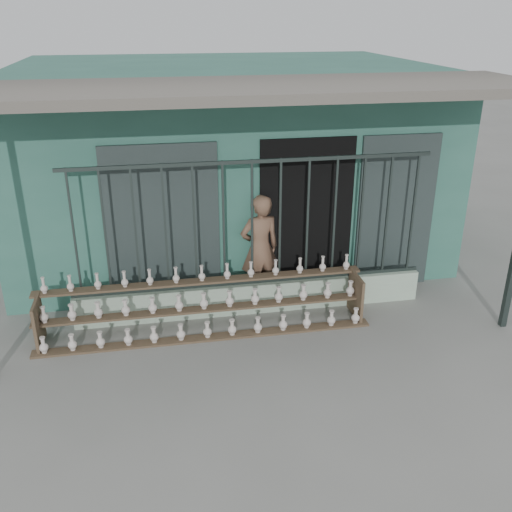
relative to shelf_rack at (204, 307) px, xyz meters
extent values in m
plane|color=slate|center=(0.73, -0.88, -0.36)|extent=(60.00, 60.00, 0.00)
cube|color=#2E6253|center=(0.73, 3.42, 1.24)|extent=(7.00, 5.00, 3.20)
cube|color=black|center=(1.63, 0.94, 0.84)|extent=(1.40, 0.12, 2.40)
cube|color=#212C2B|center=(-0.47, 0.90, 0.84)|extent=(1.60, 0.08, 2.40)
cube|color=#212C2B|center=(3.03, 0.90, 0.84)|extent=(1.20, 0.08, 2.40)
cube|color=#59544C|center=(0.73, 0.32, 2.79)|extent=(7.40, 2.00, 0.12)
cube|color=#A2BEA3|center=(0.73, 0.42, -0.14)|extent=(5.00, 0.20, 0.45)
cube|color=#283330|center=(-1.62, 0.42, 0.99)|extent=(0.03, 0.03, 1.80)
cube|color=#283330|center=(-1.23, 0.42, 0.99)|extent=(0.03, 0.03, 1.80)
cube|color=#283330|center=(-0.84, 0.42, 0.99)|extent=(0.03, 0.03, 1.80)
cube|color=#283330|center=(-0.45, 0.42, 0.99)|extent=(0.03, 0.03, 1.80)
cube|color=#283330|center=(-0.05, 0.42, 0.99)|extent=(0.03, 0.03, 1.80)
cube|color=#283330|center=(0.34, 0.42, 0.99)|extent=(0.03, 0.03, 1.80)
cube|color=#283330|center=(0.73, 0.42, 0.99)|extent=(0.03, 0.03, 1.80)
cube|color=#283330|center=(1.12, 0.42, 0.99)|extent=(0.03, 0.03, 1.80)
cube|color=#283330|center=(1.51, 0.42, 0.99)|extent=(0.03, 0.03, 1.80)
cube|color=#283330|center=(1.90, 0.42, 0.99)|extent=(0.03, 0.03, 1.80)
cube|color=#283330|center=(2.30, 0.42, 0.99)|extent=(0.03, 0.03, 1.80)
cube|color=#283330|center=(2.69, 0.42, 0.99)|extent=(0.03, 0.03, 1.80)
cube|color=#283330|center=(3.08, 0.42, 0.99)|extent=(0.03, 0.03, 1.80)
cube|color=#283330|center=(0.73, 0.42, 1.86)|extent=(5.00, 0.04, 0.05)
cube|color=#283330|center=(0.73, 0.42, 0.11)|extent=(5.00, 0.04, 0.05)
cube|color=brown|center=(0.00, -0.23, -0.35)|extent=(4.50, 0.18, 0.03)
cube|color=brown|center=(0.00, 0.02, -0.05)|extent=(4.50, 0.18, 0.03)
cube|color=brown|center=(0.00, 0.27, 0.25)|extent=(4.50, 0.18, 0.03)
cube|color=brown|center=(-2.15, 0.02, -0.04)|extent=(0.04, 0.55, 0.64)
cube|color=brown|center=(2.15, 0.02, -0.04)|extent=(0.04, 0.55, 0.64)
imported|color=brown|center=(0.91, 0.78, 0.46)|extent=(0.66, 0.50, 1.65)
camera|label=1|loc=(-0.55, -6.80, 3.68)|focal=40.00mm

